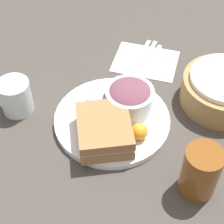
# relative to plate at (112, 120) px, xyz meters

# --- Properties ---
(ground_plane) EXTENTS (4.00, 4.00, 0.00)m
(ground_plane) POSITION_rel_plate_xyz_m (0.00, 0.00, -0.01)
(ground_plane) COLOR #3D3833
(plate) EXTENTS (0.27, 0.27, 0.02)m
(plate) POSITION_rel_plate_xyz_m (0.00, 0.00, 0.00)
(plate) COLOR silver
(plate) RESTS_ON ground_plane
(sandwich) EXTENTS (0.17, 0.16, 0.06)m
(sandwich) POSITION_rel_plate_xyz_m (0.06, -0.00, 0.04)
(sandwich) COLOR olive
(sandwich) RESTS_ON plate
(salad_bowl) EXTENTS (0.12, 0.12, 0.07)m
(salad_bowl) POSITION_rel_plate_xyz_m (-0.04, 0.03, 0.04)
(salad_bowl) COLOR silver
(salad_bowl) RESTS_ON plate
(dressing_cup) EXTENTS (0.05, 0.05, 0.03)m
(dressing_cup) POSITION_rel_plate_xyz_m (-0.03, -0.05, 0.02)
(dressing_cup) COLOR #99999E
(dressing_cup) RESTS_ON plate
(orange_wedge) EXTENTS (0.04, 0.04, 0.04)m
(orange_wedge) POSITION_rel_plate_xyz_m (0.04, 0.07, 0.03)
(orange_wedge) COLOR orange
(orange_wedge) RESTS_ON plate
(drink_glass) EXTENTS (0.08, 0.08, 0.12)m
(drink_glass) POSITION_rel_plate_xyz_m (0.13, 0.22, 0.05)
(drink_glass) COLOR brown
(drink_glass) RESTS_ON ground_plane
(bread_basket) EXTENTS (0.20, 0.20, 0.08)m
(bread_basket) POSITION_rel_plate_xyz_m (-0.14, 0.24, 0.03)
(bread_basket) COLOR #997547
(bread_basket) RESTS_ON ground_plane
(napkin) EXTENTS (0.13, 0.17, 0.00)m
(napkin) POSITION_rel_plate_xyz_m (-0.24, 0.03, -0.01)
(napkin) COLOR beige
(napkin) RESTS_ON ground_plane
(fork) EXTENTS (0.17, 0.03, 0.01)m
(fork) POSITION_rel_plate_xyz_m (-0.24, 0.01, -0.00)
(fork) COLOR #B2B2B7
(fork) RESTS_ON napkin
(knife) EXTENTS (0.18, 0.03, 0.01)m
(knife) POSITION_rel_plate_xyz_m (-0.24, 0.03, -0.00)
(knife) COLOR #B2B2B7
(knife) RESTS_ON napkin
(spoon) EXTENTS (0.15, 0.03, 0.01)m
(spoon) POSITION_rel_plate_xyz_m (-0.24, 0.05, -0.00)
(spoon) COLOR #B2B2B7
(spoon) RESTS_ON napkin
(water_glass) EXTENTS (0.08, 0.08, 0.09)m
(water_glass) POSITION_rel_plate_xyz_m (0.02, -0.23, 0.03)
(water_glass) COLOR silver
(water_glass) RESTS_ON ground_plane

